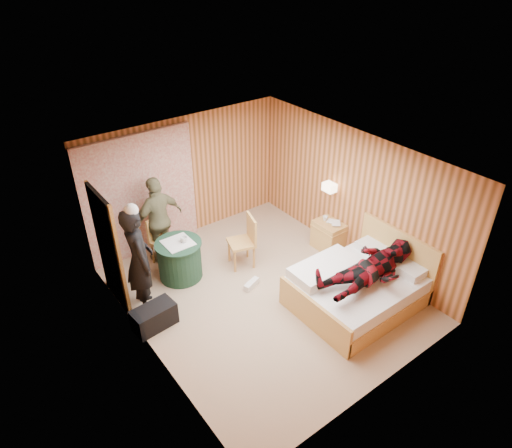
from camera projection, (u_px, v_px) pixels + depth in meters
floor at (262, 293)px, 7.96m from camera, size 4.20×5.00×0.01m
ceiling at (264, 162)px, 6.63m from camera, size 4.20×5.00×0.01m
wall_back at (186, 178)px, 8.99m from camera, size 4.20×0.02×2.50m
wall_left at (141, 284)px, 6.23m from camera, size 0.02×5.00×2.50m
wall_right at (354, 196)px, 8.36m from camera, size 0.02×5.00×2.50m
curtain at (141, 196)px, 8.46m from camera, size 2.20×0.08×2.40m
doorway at (108, 249)px, 7.32m from camera, size 0.06×0.90×2.05m
wall_lamp at (330, 187)px, 8.55m from camera, size 0.26×0.24×0.16m
bed at (357, 288)px, 7.60m from camera, size 2.01×1.58×1.09m
nightstand at (328, 235)px, 8.97m from camera, size 0.45×0.61×0.59m
round_table at (180, 259)px, 8.18m from camera, size 0.83×0.83×0.74m
chair_far at (160, 236)px, 8.52m from camera, size 0.56×0.56×0.93m
chair_near at (246, 238)px, 8.39m from camera, size 0.57×0.57×1.01m
duffel_bag at (154, 317)px, 7.18m from camera, size 0.71×0.42×0.38m
sneaker_left at (253, 283)px, 8.12m from camera, size 0.27×0.17×0.11m
sneaker_right at (250, 286)px, 8.05m from camera, size 0.28×0.18×0.11m
woman_standing at (139, 260)px, 7.19m from camera, size 0.57×0.76×1.88m
man_at_table at (159, 220)px, 8.39m from camera, size 1.06×0.57×1.72m
man_on_bed at (374, 262)px, 7.11m from camera, size 0.86×0.67×1.77m
book_lower at (332, 224)px, 8.78m from camera, size 0.25×0.27×0.02m
book_upper at (332, 223)px, 8.77m from camera, size 0.27×0.28×0.02m
cup_nightstand at (325, 218)px, 8.88m from camera, size 0.13×0.13×0.09m
cup_table at (184, 240)px, 7.97m from camera, size 0.13×0.13×0.10m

